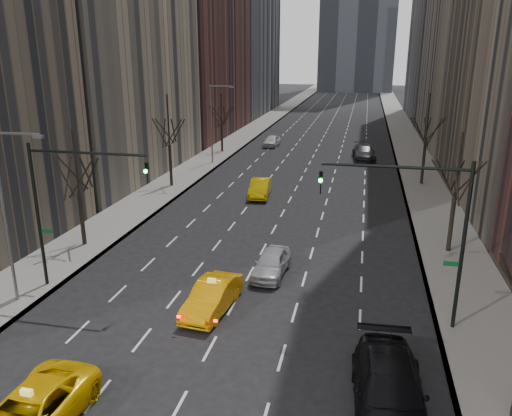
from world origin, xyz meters
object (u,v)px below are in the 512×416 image
Objects in this scene: parked_suv_black at (389,390)px; taxi_sedan at (212,297)px; silver_sedan_ahead at (271,263)px; taxi_suv at (30,414)px.

taxi_sedan is at bearing 142.76° from parked_suv_black.
silver_sedan_ahead is 12.44m from parked_suv_black.
silver_sedan_ahead is 0.68× the size of parked_suv_black.
silver_sedan_ahead is at bearing 117.95° from parked_suv_black.
silver_sedan_ahead is at bearing 69.83° from taxi_suv.
parked_suv_black is (12.02, 3.71, 0.14)m from taxi_suv.
silver_sedan_ahead is at bearing 72.14° from taxi_sedan.
parked_suv_black is (6.32, -10.71, 0.18)m from silver_sedan_ahead.
parked_suv_black is at bearing 18.58° from taxi_suv.
taxi_sedan is 10.28m from parked_suv_black.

